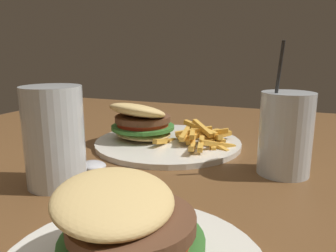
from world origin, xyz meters
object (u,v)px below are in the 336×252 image
Objects in this scene: spoon at (90,165)px; beer_glass at (55,138)px; juice_glass at (285,137)px; meal_plate_far at (129,244)px; meal_plate_near at (156,132)px.

beer_glass is at bearing -70.75° from spoon.
meal_plate_far is (0.11, 0.30, -0.03)m from juice_glass.
juice_glass is 0.86× the size of meal_plate_far.
juice_glass is 1.39× the size of spoon.
meal_plate_near is 0.40m from meal_plate_far.
meal_plate_far is at bearing 145.14° from beer_glass.
spoon is at bearing 76.10° from meal_plate_near.
spoon is (-0.00, -0.07, -0.06)m from beer_glass.
juice_glass is 0.32m from meal_plate_far.
juice_glass is 0.31m from spoon.
juice_glass is (-0.25, 0.08, 0.03)m from meal_plate_near.
spoon is (0.29, 0.10, -0.05)m from juice_glass.
meal_plate_near is at bearing -100.85° from beer_glass.
beer_glass is 0.60× the size of meal_plate_far.
beer_glass is 0.97× the size of spoon.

